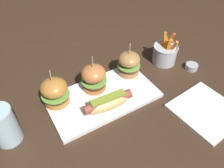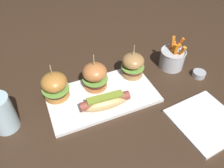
# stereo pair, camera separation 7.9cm
# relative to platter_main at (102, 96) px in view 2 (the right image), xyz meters

# --- Properties ---
(ground_plane) EXTENTS (3.00, 3.00, 0.00)m
(ground_plane) POSITION_rel_platter_main_xyz_m (0.00, 0.00, -0.01)
(ground_plane) COLOR #382619
(platter_main) EXTENTS (0.40, 0.22, 0.01)m
(platter_main) POSITION_rel_platter_main_xyz_m (0.00, 0.00, 0.00)
(platter_main) COLOR white
(platter_main) RESTS_ON ground
(hot_dog) EXTENTS (0.18, 0.07, 0.05)m
(hot_dog) POSITION_rel_platter_main_xyz_m (-0.01, -0.06, 0.03)
(hot_dog) COLOR tan
(hot_dog) RESTS_ON platter_main
(slider_left) EXTENTS (0.10, 0.10, 0.14)m
(slider_left) POSITION_rel_platter_main_xyz_m (-0.15, 0.06, 0.06)
(slider_left) COLOR #B37430
(slider_left) RESTS_ON platter_main
(slider_center) EXTENTS (0.10, 0.10, 0.15)m
(slider_center) POSITION_rel_platter_main_xyz_m (-0.01, 0.05, 0.06)
(slider_center) COLOR #BD6F3A
(slider_center) RESTS_ON platter_main
(slider_right) EXTENTS (0.09, 0.09, 0.14)m
(slider_right) POSITION_rel_platter_main_xyz_m (0.15, 0.06, 0.06)
(slider_right) COLOR #A47743
(slider_right) RESTS_ON platter_main
(fries_bucket) EXTENTS (0.11, 0.11, 0.14)m
(fries_bucket) POSITION_rel_platter_main_xyz_m (0.34, 0.06, 0.04)
(fries_bucket) COLOR #B7BABF
(fries_bucket) RESTS_ON ground
(sauce_ramekin) EXTENTS (0.05, 0.05, 0.02)m
(sauce_ramekin) POSITION_rel_platter_main_xyz_m (0.41, -0.04, 0.01)
(sauce_ramekin) COLOR #A8AAB2
(sauce_ramekin) RESTS_ON ground
(side_plate) EXTENTS (0.22, 0.22, 0.01)m
(side_plate) POSITION_rel_platter_main_xyz_m (0.28, -0.24, -0.00)
(side_plate) COLOR white
(side_plate) RESTS_ON ground
(water_glass) EXTENTS (0.08, 0.08, 0.13)m
(water_glass) POSITION_rel_platter_main_xyz_m (-0.33, -0.00, 0.06)
(water_glass) COLOR silver
(water_glass) RESTS_ON ground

